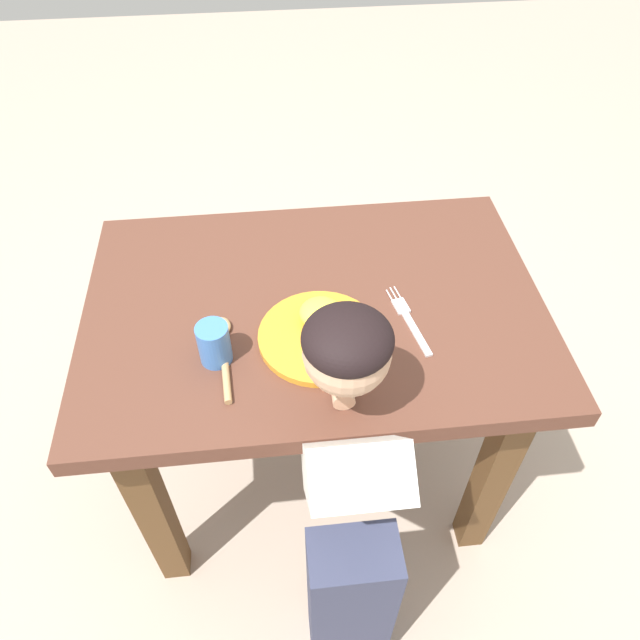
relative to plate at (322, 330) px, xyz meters
name	(u,v)px	position (x,y,z in m)	size (l,w,h in m)	color
ground_plane	(316,469)	(-0.01, 0.10, -0.77)	(8.00, 8.00, 0.00)	#B29E8C
dining_table	(315,341)	(-0.01, 0.10, -0.15)	(1.04, 0.72, 0.76)	brown
plate	(322,330)	(0.00, 0.00, 0.00)	(0.26, 0.26, 0.06)	orange
fork	(409,321)	(0.20, 0.02, -0.01)	(0.06, 0.22, 0.01)	silver
spoon	(223,347)	(-0.21, -0.02, -0.01)	(0.04, 0.23, 0.02)	tan
drinking_cup	(214,344)	(-0.23, -0.04, 0.03)	(0.07, 0.07, 0.09)	#417BD1
person	(349,517)	(0.02, -0.32, -0.22)	(0.19, 0.46, 1.01)	#363B57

